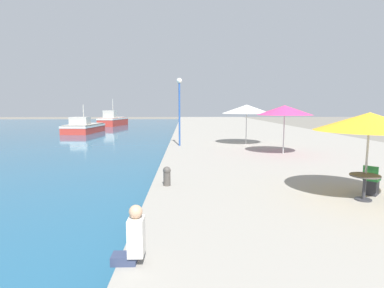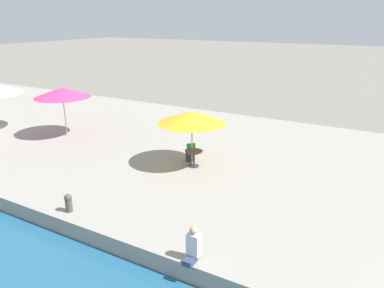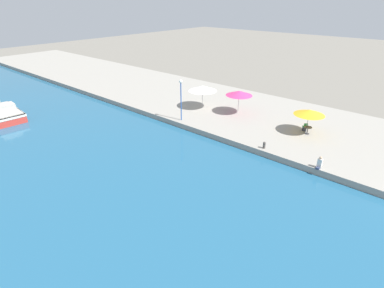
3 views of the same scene
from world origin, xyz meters
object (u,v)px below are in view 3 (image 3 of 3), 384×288
Objects in this scene: lamppost at (181,93)px; cafe_chair_left at (305,128)px; cafe_table at (308,129)px; cafe_umbrella_pink at (309,112)px; cafe_umbrella_striped at (202,88)px; mooring_bollard at (264,145)px; cafe_umbrella_white at (239,93)px; person_at_quay at (320,163)px; fishing_boat_near at (3,113)px.

cafe_chair_left is at bearing -62.81° from lamppost.
cafe_umbrella_pink is at bearing 54.19° from cafe_table.
cafe_umbrella_striped is 5.33× the size of mooring_bollard.
lamppost is (-5.95, 3.61, 0.63)m from cafe_umbrella_white.
cafe_table is 6.83m from person_at_quay.
cafe_umbrella_pink reaches higher than cafe_table.
lamppost reaches higher than cafe_umbrella_white.
fishing_boat_near is at bearing 168.53° from cafe_chair_left.
cafe_umbrella_striped reaches higher than mooring_bollard.
lamppost reaches higher than cafe_umbrella_pink.
fishing_boat_near is 1.96× the size of cafe_umbrella_striped.
person_at_quay is 15.71m from lamppost.
cafe_table is at bearing -90.00° from cafe_chair_left.
cafe_chair_left is (18.25, -28.87, 0.20)m from fishing_boat_near.
cafe_umbrella_pink is at bearing -14.96° from mooring_bollard.
cafe_umbrella_pink is 2.93× the size of person_at_quay.
fishing_boat_near is 8.55× the size of cafe_table.
cafe_umbrella_striped reaches higher than cafe_umbrella_pink.
cafe_umbrella_striped is 3.41× the size of person_at_quay.
cafe_chair_left reaches higher than mooring_bollard.
fishing_boat_near is 6.68× the size of person_at_quay.
fishing_boat_near is at bearing 125.47° from lamppost.
fishing_boat_near is 23.72m from cafe_umbrella_striped.
person_at_quay is at bearing -66.16° from fishing_boat_near.
cafe_umbrella_striped is at bearing 93.26° from cafe_table.
cafe_umbrella_white is (18.22, -20.82, 2.34)m from fishing_boat_near.
cafe_umbrella_pink is 0.86× the size of cafe_umbrella_striped.
fishing_boat_near is 34.28m from cafe_umbrella_pink.
lamppost is at bearing 115.00° from cafe_umbrella_pink.
cafe_umbrella_pink is at bearing -94.26° from cafe_chair_left.
cafe_umbrella_pink is 1.98m from cafe_chair_left.
person_at_quay is 5.06m from mooring_bollard.
lamppost is at bearing 88.69° from mooring_bollard.
cafe_umbrella_pink is 0.66× the size of lamppost.
cafe_umbrella_pink is at bearing -92.50° from cafe_umbrella_white.
cafe_umbrella_striped is (-0.86, 12.81, 0.25)m from cafe_umbrella_pink.
cafe_umbrella_pink is at bearing 29.90° from person_at_quay.
cafe_umbrella_striped is 12.48m from mooring_bollard.
cafe_umbrella_striped is 4.36× the size of cafe_table.
cafe_umbrella_striped is (16.99, -16.39, 2.37)m from fishing_boat_near.
fishing_boat_near is 21.34m from lamppost.
lamppost is (-5.59, 11.98, 0.86)m from cafe_umbrella_pink.
person_at_quay is at bearing -150.10° from cafe_umbrella_pink.
cafe_table is at bearing -16.86° from mooring_bollard.
fishing_boat_near is at bearing 131.18° from cafe_umbrella_white.
lamppost is at bearing -170.13° from cafe_umbrella_striped.
cafe_umbrella_white is at bearing -74.52° from cafe_umbrella_striped.
cafe_chair_left is at bearing -11.16° from mooring_bollard.
cafe_chair_left is 0.20× the size of lamppost.
cafe_umbrella_white reaches higher than cafe_chair_left.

